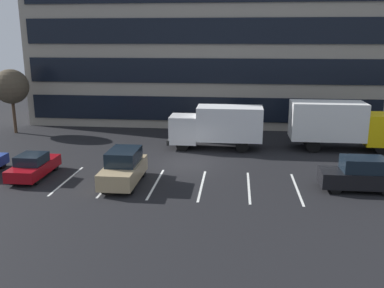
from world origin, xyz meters
name	(u,v)px	position (x,y,z in m)	size (l,w,h in m)	color
ground_plane	(187,164)	(0.00, 0.00, 0.00)	(120.00, 120.00, 0.00)	black
office_building	(207,34)	(0.00, 17.95, 9.00)	(34.69, 13.14, 18.00)	gray
lot_markings	(179,184)	(0.00, -4.24, 0.00)	(14.14, 5.40, 0.01)	silver
box_truck_yellow	(340,123)	(11.44, 5.14, 2.12)	(8.12, 2.69, 3.77)	yellow
box_truck_white	(218,125)	(1.92, 4.36, 1.92)	(7.34, 2.43, 3.40)	white
suv_tan	(124,168)	(-3.31, -4.42, 1.01)	(1.96, 4.62, 2.09)	tan
suv_black	(360,175)	(10.50, -4.09, 0.95)	(4.33, 1.84, 1.96)	black
sedan_maroon	(34,166)	(-9.31, -3.80, 0.72)	(1.78, 4.26, 1.52)	maroon
bare_tree	(11,87)	(-17.00, 8.13, 4.27)	(3.12, 3.12, 5.86)	#473323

